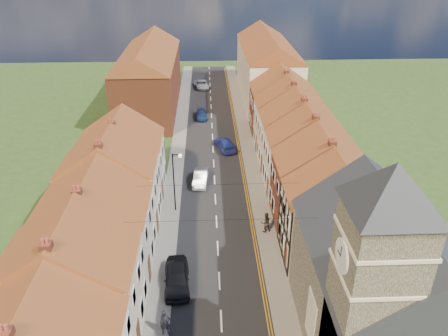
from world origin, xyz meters
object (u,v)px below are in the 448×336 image
(church, at_px, (384,278))
(car_distant, at_px, (202,84))
(car_far, at_px, (201,115))
(pedestrian_right, at_px, (266,222))
(car_far_b, at_px, (225,144))
(pedestrian_left, at_px, (165,323))
(car_mid, at_px, (201,177))
(lamppost, at_px, (175,179))
(car_near, at_px, (177,277))

(church, height_order, car_distant, church)
(car_far, height_order, pedestrian_right, pedestrian_right)
(car_distant, height_order, pedestrian_right, pedestrian_right)
(pedestrian_right, bearing_deg, car_far_b, -97.86)
(pedestrian_left, xyz_separation_m, pedestrian_right, (8.01, 11.10, 0.01))
(church, relative_size, car_far_b, 3.25)
(pedestrian_left, bearing_deg, pedestrian_right, 51.79)
(pedestrian_left, bearing_deg, car_mid, 81.45)
(car_far, xyz_separation_m, car_distant, (0.00, 15.08, 0.09))
(car_mid, xyz_separation_m, pedestrian_left, (-2.20, -20.40, 0.39))
(car_far, distance_m, car_far_b, 11.36)
(church, relative_size, lamppost, 2.53)
(pedestrian_left, bearing_deg, car_near, 81.41)
(church, bearing_deg, car_far, 104.62)
(lamppost, height_order, car_distant, lamppost)
(car_mid, height_order, car_distant, car_mid)
(car_far, relative_size, car_far_b, 0.83)
(car_near, distance_m, car_far_b, 24.82)
(lamppost, relative_size, pedestrian_left, 3.20)
(lamppost, xyz_separation_m, car_near, (0.61, -10.37, -2.75))
(lamppost, xyz_separation_m, pedestrian_right, (8.12, -3.87, -2.47))
(church, distance_m, lamppost, 21.38)
(car_mid, distance_m, car_far, 19.53)
(car_distant, bearing_deg, car_mid, -98.92)
(church, height_order, lamppost, church)
(car_near, distance_m, car_distant, 50.44)
(car_near, height_order, pedestrian_left, pedestrian_left)
(church, bearing_deg, lamppost, 128.30)
(car_near, relative_size, car_far, 1.19)
(car_far, height_order, car_far_b, car_far_b)
(pedestrian_left, bearing_deg, car_far, 84.45)
(car_far, bearing_deg, car_distant, 87.21)
(car_far, xyz_separation_m, pedestrian_left, (-2.20, -39.93, 0.49))
(church, xyz_separation_m, pedestrian_left, (-13.06, 1.70, -4.82))
(car_mid, relative_size, pedestrian_left, 2.17)
(lamppost, distance_m, car_mid, 6.56)
(car_mid, bearing_deg, church, -59.11)
(car_distant, bearing_deg, pedestrian_right, -91.38)
(church, relative_size, car_distant, 3.24)
(car_mid, bearing_deg, car_far_b, 75.44)
(car_mid, xyz_separation_m, car_far_b, (3.00, 8.57, 0.01))
(car_far_b, bearing_deg, car_distant, -98.23)
(car_far, xyz_separation_m, car_far_b, (3.00, -10.96, 0.11))
(lamppost, relative_size, car_near, 1.30)
(car_near, height_order, car_distant, car_near)
(car_far, bearing_deg, lamppost, -98.08)
(church, xyz_separation_m, car_near, (-12.56, 6.30, -5.09))
(church, xyz_separation_m, car_far_b, (-7.86, 30.68, -5.20))
(car_mid, bearing_deg, car_near, -91.42)
(car_mid, height_order, pedestrian_left, pedestrian_left)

